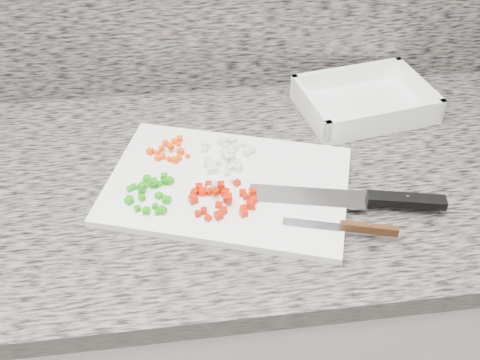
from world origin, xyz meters
name	(u,v)px	position (x,y,z in m)	size (l,w,h in m)	color
cabinet	(185,322)	(0.00, 1.44, 0.43)	(3.92, 0.62, 0.86)	silver
countertop	(168,186)	(0.00, 1.44, 0.88)	(3.96, 0.64, 0.04)	#69635D
cutting_board	(228,185)	(0.11, 1.40, 0.91)	(0.43, 0.28, 0.01)	white
carrot_pile	(170,151)	(0.01, 1.49, 0.92)	(0.08, 0.08, 0.02)	#FF4605
onion_pile	(227,155)	(0.12, 1.47, 0.92)	(0.10, 0.11, 0.02)	silver
green_pepper_pile	(150,192)	(-0.03, 1.38, 0.92)	(0.09, 0.10, 0.02)	#1C950D
red_pepper_pile	(223,199)	(0.10, 1.35, 0.92)	(0.12, 0.10, 0.02)	red
garlic_pile	(220,186)	(0.09, 1.38, 0.92)	(0.05, 0.05, 0.01)	beige
chef_knife	(372,199)	(0.35, 1.32, 0.92)	(0.34, 0.11, 0.02)	silver
paring_knife	(354,228)	(0.30, 1.26, 0.92)	(0.18, 0.07, 0.02)	silver
tray	(364,103)	(0.43, 1.61, 0.92)	(0.29, 0.23, 0.06)	white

